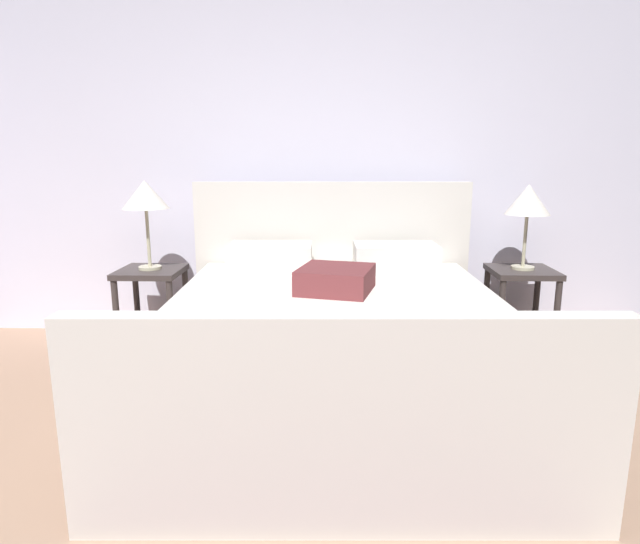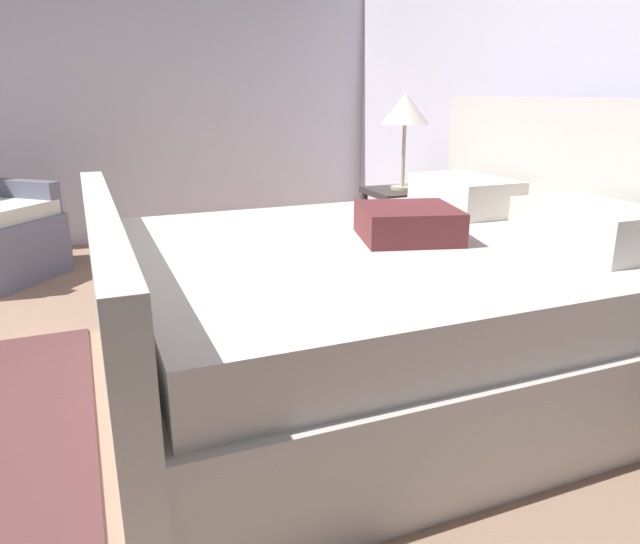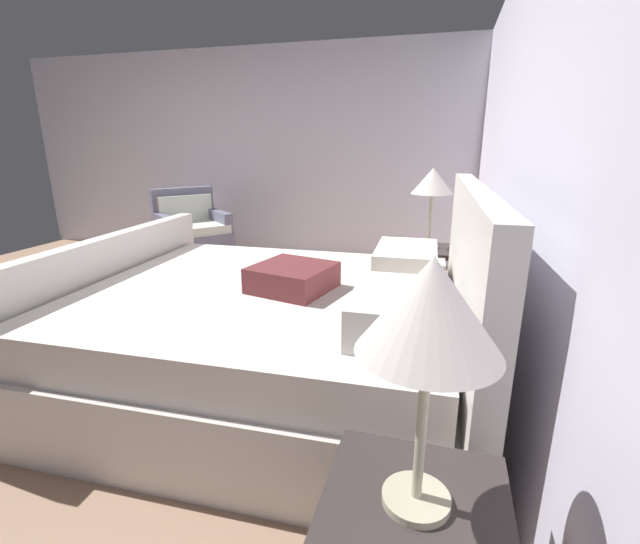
{
  "view_description": "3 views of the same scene",
  "coord_description": "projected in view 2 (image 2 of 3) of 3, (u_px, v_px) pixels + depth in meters",
  "views": [
    {
      "loc": [
        0.28,
        -1.18,
        1.37
      ],
      "look_at": [
        0.18,
        1.9,
        0.71
      ],
      "focal_mm": 29.8,
      "sensor_mm": 36.0,
      "label": 1
    },
    {
      "loc": [
        2.47,
        0.58,
        1.23
      ],
      "look_at": [
        0.09,
        1.47,
        0.45
      ],
      "focal_mm": 32.96,
      "sensor_mm": 36.0,
      "label": 2
    },
    {
      "loc": [
        2.47,
        2.57,
        1.41
      ],
      "look_at": [
        0.11,
        1.91,
        0.68
      ],
      "focal_mm": 24.55,
      "sensor_mm": 36.0,
      "label": 3
    }
  ],
  "objects": [
    {
      "name": "bed",
      "position": [
        383.0,
        300.0,
        2.59
      ],
      "size": [
        2.09,
        2.32,
        1.2
      ],
      "color": "silver",
      "rests_on": "ground"
    },
    {
      "name": "wall_side_left",
      "position": [
        11.0,
        89.0,
        4.5
      ],
      "size": [
        0.12,
        5.97,
        2.5
      ],
      "primitive_type": "cube",
      "color": "silver",
      "rests_on": "ground"
    },
    {
      "name": "table_lamp_left",
      "position": [
        405.0,
        111.0,
        3.82
      ],
      "size": [
        0.32,
        0.32,
        0.63
      ],
      "color": "#B7B293",
      "rests_on": "nightstand_left"
    },
    {
      "name": "nightstand_left",
      "position": [
        401.0,
        218.0,
        4.03
      ],
      "size": [
        0.44,
        0.44,
        0.6
      ],
      "color": "#362F2D",
      "rests_on": "ground"
    },
    {
      "name": "wall_back",
      "position": [
        591.0,
        88.0,
        3.01
      ],
      "size": [
        5.56,
        0.12,
        2.5
      ],
      "primitive_type": "cube",
      "color": "silver",
      "rests_on": "ground"
    }
  ]
}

